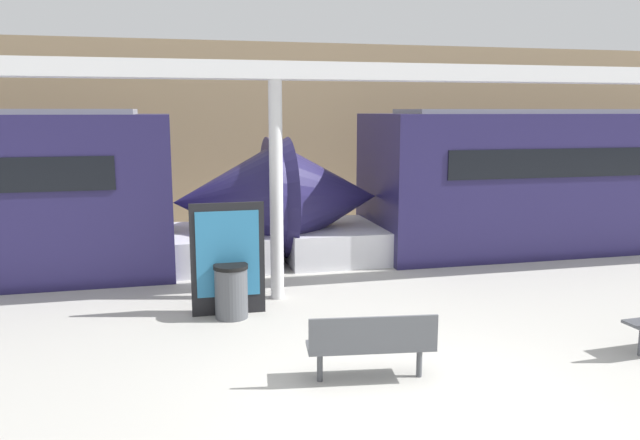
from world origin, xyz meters
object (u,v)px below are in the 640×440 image
trash_bin (231,291)px  train_left (601,180)px  poster_board (228,259)px  support_column_near (276,192)px  bench_near (372,342)px

trash_bin → train_left: bearing=21.1°
trash_bin → poster_board: poster_board is taller
train_left → trash_bin: bearing=-158.9°
trash_bin → support_column_near: support_column_near is taller
bench_near → poster_board: poster_board is taller
trash_bin → poster_board: size_ratio=0.47×
support_column_near → train_left: bearing=18.0°
train_left → trash_bin: 9.94m
bench_near → poster_board: 3.25m
train_left → bench_near: size_ratio=10.33×
bench_near → support_column_near: (-0.52, 3.58, 1.34)m
train_left → trash_bin: size_ratio=19.05×
bench_near → trash_bin: size_ratio=1.84×
bench_near → trash_bin: bearing=124.2°
poster_board → support_column_near: size_ratio=0.49×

